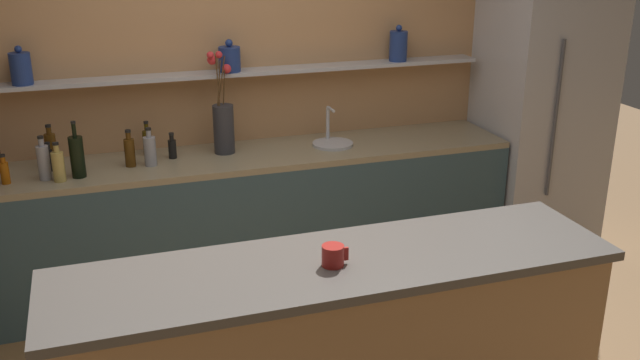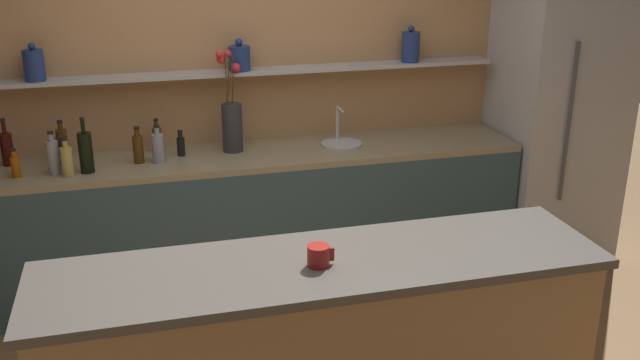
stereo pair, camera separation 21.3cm
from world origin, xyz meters
name	(u,v)px [view 1 (the left image)]	position (x,y,z in m)	size (l,w,h in m)	color
back_wall_unit	(228,85)	(0.00, 1.60, 1.30)	(5.20, 0.28, 2.60)	tan
back_counter_unit	(237,221)	(-0.05, 1.24, 0.46)	(3.68, 0.62, 0.92)	#334C56
refrigerator	(540,119)	(2.21, 1.20, 0.98)	(0.79, 0.73, 1.96)	#B7B7BC
flower_vase	(223,122)	(-0.10, 1.32, 1.12)	(0.16, 0.14, 0.66)	#2D2D33
sink_fixture	(332,141)	(0.62, 1.25, 0.95)	(0.27, 0.27, 0.25)	#B7B7BC
bottle_spirit_0	(51,149)	(-1.15, 1.37, 1.03)	(0.07, 0.07, 0.26)	#4C2D0C
bottle_sauce_1	(5,171)	(-1.40, 1.13, 0.99)	(0.05, 0.05, 0.18)	#9E4C0A
bottle_spirit_2	(130,151)	(-0.70, 1.22, 1.01)	(0.06, 0.06, 0.23)	#4C2D0C
bottle_sauce_3	(49,159)	(-1.16, 1.29, 1.00)	(0.05, 0.05, 0.18)	black
bottle_spirit_5	(44,162)	(-1.18, 1.13, 1.03)	(0.07, 0.07, 0.26)	gray
bottle_sauce_6	(172,148)	(-0.43, 1.30, 0.99)	(0.05, 0.05, 0.17)	black
bottle_oil_7	(148,142)	(-0.57, 1.42, 1.01)	(0.06, 0.06, 0.22)	#47380A
bottle_spirit_8	(150,150)	(-0.58, 1.20, 1.02)	(0.07, 0.07, 0.24)	gray
bottle_spirit_9	(58,166)	(-1.10, 1.08, 1.01)	(0.07, 0.07, 0.23)	tan
bottle_wine_10	(77,156)	(-1.00, 1.12, 1.05)	(0.08, 0.08, 0.34)	black
coffee_mug	(333,256)	(-0.03, -0.62, 1.06)	(0.11, 0.09, 0.09)	maroon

